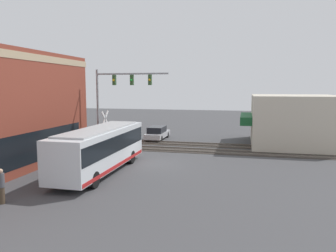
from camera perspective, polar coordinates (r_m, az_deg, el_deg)
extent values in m
plane|color=#424244|center=(25.28, -2.71, -6.66)|extent=(120.00, 120.00, 0.00)
cube|color=tan|center=(23.34, -25.57, 11.16)|extent=(19.12, 0.36, 0.50)
cube|color=black|center=(23.56, -24.60, -4.04)|extent=(15.89, 0.12, 2.20)
cube|color=beige|center=(35.57, 20.99, 0.94)|extent=(9.62, 8.19, 5.06)
cube|color=#19592D|center=(35.24, 13.49, 1.27)|extent=(6.73, 1.20, 0.80)
cube|color=silver|center=(23.01, -11.65, -3.78)|extent=(10.42, 2.55, 2.57)
cube|color=black|center=(22.94, -11.67, -2.84)|extent=(10.21, 2.59, 1.08)
cube|color=#B21E1E|center=(23.23, -11.59, -6.49)|extent=(10.21, 2.58, 0.24)
cube|color=#A5A8AA|center=(22.80, -11.73, -0.46)|extent=(8.85, 2.17, 0.12)
cylinder|color=black|center=(25.94, -8.78, -5.25)|extent=(1.00, 2.57, 1.00)
cylinder|color=black|center=(20.32, -15.67, -8.81)|extent=(1.00, 2.57, 1.00)
cylinder|color=gray|center=(30.57, -12.11, 2.61)|extent=(0.20, 0.20, 7.45)
cylinder|color=gray|center=(29.24, -6.32, 9.05)|extent=(0.16, 6.63, 0.16)
cube|color=#284723|center=(29.82, -9.34, 7.90)|extent=(0.30, 0.27, 0.90)
sphere|color=yellow|center=(29.67, -9.46, 7.90)|extent=(0.20, 0.20, 0.20)
cube|color=#284723|center=(29.23, -6.31, 7.97)|extent=(0.30, 0.27, 0.90)
sphere|color=green|center=(29.07, -6.42, 7.98)|extent=(0.20, 0.20, 0.20)
cube|color=#284723|center=(28.71, -3.16, 8.03)|extent=(0.30, 0.27, 0.90)
sphere|color=yellow|center=(28.56, -3.25, 8.03)|extent=(0.20, 0.20, 0.20)
cylinder|color=gray|center=(29.71, -10.83, -1.21)|extent=(0.14, 0.14, 3.60)
cube|color=white|center=(29.56, -10.89, 1.28)|extent=(1.41, 0.06, 1.41)
cube|color=white|center=(29.56, -10.89, 1.28)|extent=(1.41, 0.06, 1.41)
cylinder|color=#38383A|center=(29.65, -10.85, -0.26)|extent=(0.08, 0.90, 0.08)
sphere|color=red|center=(29.42, -10.09, -0.29)|extent=(0.28, 0.28, 0.28)
sphere|color=red|center=(29.79, -11.68, -0.24)|extent=(0.28, 0.28, 0.28)
cube|color=#332D28|center=(30.95, 0.36, -4.12)|extent=(2.60, 60.00, 0.03)
cube|color=#6B6056|center=(30.26, 0.06, -4.26)|extent=(0.07, 60.00, 0.15)
cube|color=#6B6056|center=(31.63, 0.65, -3.77)|extent=(0.07, 60.00, 0.15)
cube|color=#332D28|center=(34.03, 1.57, -3.13)|extent=(2.60, 60.00, 0.03)
cube|color=#6B6056|center=(33.33, 1.32, -3.23)|extent=(0.07, 60.00, 0.15)
cube|color=#6B6056|center=(34.71, 1.81, -2.83)|extent=(0.07, 60.00, 0.15)
cube|color=#B7B7BC|center=(37.09, -1.84, -1.49)|extent=(4.86, 1.80, 0.55)
cube|color=black|center=(36.78, -1.94, -0.61)|extent=(2.67, 1.62, 0.66)
cylinder|color=black|center=(38.56, -1.26, -1.49)|extent=(0.64, 1.82, 0.64)
cylinder|color=black|center=(35.69, -2.47, -2.17)|extent=(0.64, 1.82, 0.64)
cylinder|color=#2D3351|center=(30.32, -9.68, -3.67)|extent=(0.28, 0.28, 0.84)
cylinder|color=#4C4C51|center=(30.19, -9.70, -2.23)|extent=(0.34, 0.34, 0.70)
sphere|color=tan|center=(30.12, -9.72, -1.35)|extent=(0.23, 0.23, 0.23)
cylinder|color=#473828|center=(18.89, -26.95, -10.73)|extent=(0.28, 0.28, 0.86)
cylinder|color=#4C4C51|center=(18.68, -27.08, -8.41)|extent=(0.34, 0.34, 0.72)
sphere|color=tan|center=(18.57, -27.16, -7.00)|extent=(0.23, 0.23, 0.23)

